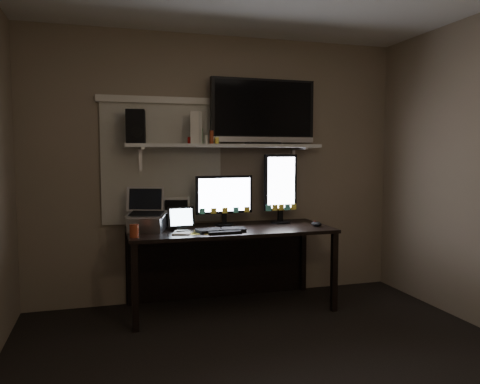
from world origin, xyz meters
name	(u,v)px	position (x,y,z in m)	size (l,w,h in m)	color
floor	(291,381)	(0.00, 0.00, 0.00)	(3.60, 3.60, 0.00)	black
back_wall	(220,168)	(0.00, 1.80, 1.25)	(3.60, 3.60, 0.00)	#736753
window_blinds	(162,164)	(-0.55, 1.79, 1.30)	(1.10, 0.02, 1.10)	silver
desk	(227,245)	(0.00, 1.55, 0.55)	(1.80, 0.75, 0.73)	black
wall_shelf	(224,146)	(0.00, 1.62, 1.46)	(1.80, 0.35, 0.03)	beige
monitor_landscape	(224,200)	(-0.01, 1.58, 0.97)	(0.54, 0.06, 0.47)	black
monitor_portrait	(280,188)	(0.54, 1.59, 1.06)	(0.33, 0.06, 0.67)	black
keyboard	(222,230)	(-0.12, 1.27, 0.74)	(0.43, 0.17, 0.03)	black
mouse	(316,224)	(0.79, 1.30, 0.75)	(0.08, 0.12, 0.04)	black
notepad	(182,233)	(-0.45, 1.28, 0.74)	(0.14, 0.20, 0.01)	silver
tablet	(181,218)	(-0.44, 1.44, 0.83)	(0.23, 0.10, 0.20)	black
file_sorter	(177,212)	(-0.43, 1.72, 0.86)	(0.20, 0.09, 0.26)	black
laptop	(147,210)	(-0.73, 1.45, 0.91)	(0.33, 0.26, 0.37)	#BBBBC0
cup	(134,231)	(-0.85, 1.19, 0.78)	(0.07, 0.07, 0.11)	maroon
sticky_notes	(201,232)	(-0.29, 1.28, 0.73)	(0.31, 0.23, 0.00)	#FFE445
tv	(263,112)	(0.39, 1.67, 1.79)	(1.02, 0.18, 0.61)	black
game_console	(195,128)	(-0.27, 1.61, 1.62)	(0.07, 0.24, 0.28)	beige
speaker	(136,127)	(-0.80, 1.62, 1.63)	(0.16, 0.19, 0.29)	black
bottles	(203,136)	(-0.21, 1.57, 1.55)	(0.22, 0.05, 0.14)	#A50F0C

